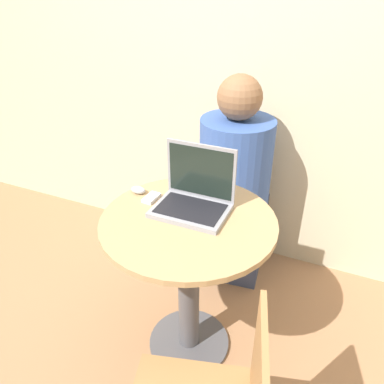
% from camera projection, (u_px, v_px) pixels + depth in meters
% --- Properties ---
extents(ground_plane, '(12.00, 12.00, 0.00)m').
position_uv_depth(ground_plane, '(189.00, 343.00, 1.91)').
color(ground_plane, '#9E704C').
extents(back_wall, '(7.00, 0.05, 2.60)m').
position_uv_depth(back_wall, '(258.00, 46.00, 1.97)').
color(back_wall, beige).
rests_on(back_wall, ground_plane).
extents(round_table, '(0.73, 0.73, 0.76)m').
position_uv_depth(round_table, '(189.00, 261.00, 1.64)').
color(round_table, '#4C4C51').
rests_on(round_table, ground_plane).
extents(laptop, '(0.31, 0.22, 0.27)m').
position_uv_depth(laptop, '(194.00, 196.00, 1.57)').
color(laptop, gray).
rests_on(laptop, round_table).
extents(cell_phone, '(0.05, 0.09, 0.02)m').
position_uv_depth(cell_phone, '(151.00, 198.00, 1.66)').
color(cell_phone, silver).
rests_on(cell_phone, round_table).
extents(computer_mouse, '(0.07, 0.04, 0.03)m').
position_uv_depth(computer_mouse, '(138.00, 190.00, 1.70)').
color(computer_mouse, '#B2B2B7').
rests_on(computer_mouse, round_table).
extents(person_seated, '(0.43, 0.62, 1.22)m').
position_uv_depth(person_seated, '(235.00, 196.00, 2.19)').
color(person_seated, '#3D4766').
rests_on(person_seated, ground_plane).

